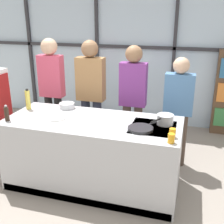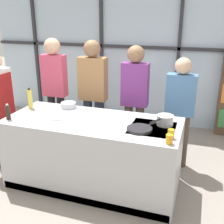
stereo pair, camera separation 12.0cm
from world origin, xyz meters
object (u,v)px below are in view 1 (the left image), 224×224
Objects in this scene: spectator_far_right at (178,106)px; saucepan at (165,119)px; spectator_center_left at (91,91)px; mixing_bowl at (67,105)px; juice_glass_far at (172,133)px; pepper_grinder at (7,114)px; white_plate at (57,118)px; spectator_far_left at (52,86)px; spectator_center_right at (133,95)px; juice_glass_near at (171,138)px; frying_pan at (141,128)px; oil_bottle at (28,100)px.

saucepan is (-0.11, -0.72, 0.06)m from spectator_far_right.
spectator_center_left is 8.49× the size of mixing_bowl.
spectator_center_left is at bearing 141.17° from juice_glass_far.
juice_glass_far is (2.00, 0.08, -0.04)m from pepper_grinder.
spectator_center_left is 5.28× the size of saucepan.
pepper_grinder reaches higher than juice_glass_far.
mixing_bowl is (-0.05, 0.40, 0.03)m from white_plate.
spectator_far_left is at bearing 89.02° from pepper_grinder.
saucepan reaches higher than juice_glass_far.
spectator_center_right is (1.32, -0.00, -0.05)m from spectator_far_left.
spectator_center_left is 1.79m from juice_glass_near.
spectator_center_left is at bearing 71.12° from mixing_bowl.
white_plate is 0.41m from mixing_bowl.
juice_glass_near is 0.14m from juice_glass_far.
spectator_center_left is 0.66m from spectator_center_right.
spectator_far_right is at bearing 69.96° from frying_pan.
spectator_center_right is (0.66, -0.00, -0.02)m from spectator_center_left.
juice_glass_near reaches higher than frying_pan.
spectator_far_left reaches higher than white_plate.
oil_bottle reaches higher than white_plate.
juice_glass_far is at bearing -20.74° from mixing_bowl.
saucepan is (1.87, -0.72, -0.09)m from spectator_far_left.
spectator_center_right is 8.48× the size of pepper_grinder.
spectator_center_right reaches higher than white_plate.
frying_pan is at bearing -2.98° from white_plate.
white_plate is (-0.13, -0.90, -0.13)m from spectator_center_left.
juice_glass_near is (0.67, -1.21, -0.06)m from spectator_center_right.
saucepan is at bearing 12.70° from pepper_grinder.
spectator_far_left is at bearing 0.00° from spectator_far_right.
spectator_far_right is (1.32, 0.00, -0.12)m from spectator_center_left.
pepper_grinder reaches higher than mixing_bowl.
juice_glass_far is at bearing 2.26° from pepper_grinder.
white_plate is at bearing -83.53° from mixing_bowl.
oil_bottle reaches higher than juice_glass_far.
frying_pan is 2.29× the size of pepper_grinder.
white_plate is at bearing 82.11° from spectator_center_left.
white_plate is (-1.09, 0.06, -0.01)m from frying_pan.
oil_bottle is (-0.67, -0.68, 0.00)m from spectator_center_left.
frying_pan is at bearing 135.15° from spectator_center_left.
spectator_far_left reaches higher than juice_glass_near.
oil_bottle is 0.47m from pepper_grinder.
spectator_center_left reaches higher than spectator_center_right.
spectator_far_left is 3.83× the size of frying_pan.
pepper_grinder reaches higher than white_plate.
mixing_bowl is (-0.17, -0.50, -0.09)m from spectator_center_left.
spectator_far_right reaches higher than juice_glass_far.
pepper_grinder is (-1.99, -1.15, 0.08)m from spectator_far_right.
spectator_far_left is 1.15m from pepper_grinder.
white_plate is (-1.33, -0.18, -0.06)m from saucepan.
white_plate is at bearing 120.52° from spectator_far_left.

